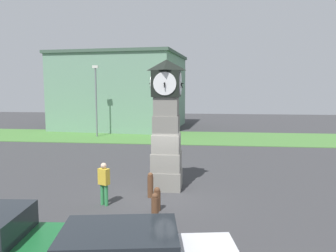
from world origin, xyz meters
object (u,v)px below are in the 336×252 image
object	(u,v)px
bollard_near_tower	(150,185)
bollard_mid_row	(157,199)
street_lamp_far_side	(96,96)
bollard_far_row	(155,208)
pedestrian_near_bench	(104,181)
clock_tower	(166,128)

from	to	relation	value
bollard_near_tower	bollard_mid_row	bearing A→B (deg)	-71.20
bollard_near_tower	street_lamp_far_side	world-z (taller)	street_lamp_far_side
bollard_far_row	pedestrian_near_bench	size ratio (longest dim) A/B	0.61
street_lamp_far_side	bollard_mid_row	bearing A→B (deg)	-64.93
bollard_mid_row	bollard_far_row	xyz separation A→B (m)	(0.08, -1.05, 0.07)
clock_tower	pedestrian_near_bench	bearing A→B (deg)	-131.38
bollard_mid_row	pedestrian_near_bench	bearing A→B (deg)	171.18
bollard_mid_row	pedestrian_near_bench	size ratio (longest dim) A/B	0.53
clock_tower	bollard_far_row	world-z (taller)	clock_tower
clock_tower	bollard_mid_row	size ratio (longest dim) A/B	6.43
bollard_near_tower	bollard_far_row	world-z (taller)	bollard_near_tower
bollard_mid_row	bollard_near_tower	bearing A→B (deg)	108.80
clock_tower	bollard_near_tower	distance (m)	2.56
clock_tower	pedestrian_near_bench	distance (m)	3.60
clock_tower	bollard_near_tower	world-z (taller)	clock_tower
bollard_mid_row	street_lamp_far_side	size ratio (longest dim) A/B	0.14
bollard_far_row	street_lamp_far_side	distance (m)	19.85
clock_tower	bollard_far_row	size ratio (longest dim) A/B	5.58
bollard_mid_row	bollard_far_row	size ratio (longest dim) A/B	0.87
bollard_mid_row	street_lamp_far_side	xyz separation A→B (m)	(-7.88, 16.85, 3.21)
bollard_far_row	street_lamp_far_side	size ratio (longest dim) A/B	0.16
bollard_mid_row	pedestrian_near_bench	distance (m)	2.13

